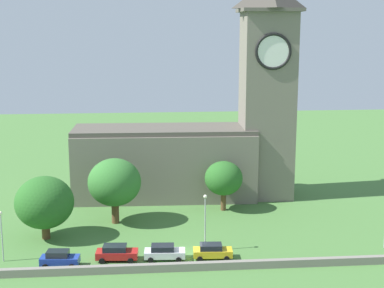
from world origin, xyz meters
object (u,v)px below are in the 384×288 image
(tree_by_tower, at_px, (44,203))
(church, at_px, (206,133))
(car_yellow, at_px, (212,251))
(tree_churchyard, at_px, (224,178))
(streetlamp_west_end, at_px, (1,227))
(tree_riverside_west, at_px, (115,182))
(car_blue, at_px, (59,259))
(car_white, at_px, (164,252))
(car_red, at_px, (116,253))
(streetlamp_west_mid, at_px, (205,214))

(tree_by_tower, bearing_deg, church, 37.12)
(car_yellow, relative_size, tree_churchyard, 0.63)
(streetlamp_west_end, relative_size, tree_riverside_west, 0.67)
(streetlamp_west_end, xyz_separation_m, tree_riverside_west, (12.25, 12.12, 1.64))
(car_yellow, xyz_separation_m, tree_riverside_west, (-11.73, 13.39, 4.84))
(car_blue, xyz_separation_m, streetlamp_west_end, (-6.63, 2.10, 3.14))
(car_yellow, bearing_deg, tree_riverside_west, 131.22)
(car_blue, height_order, car_white, car_blue)
(car_white, bearing_deg, car_yellow, -2.44)
(church, relative_size, car_white, 7.24)
(car_yellow, bearing_deg, tree_churchyard, 77.83)
(car_red, distance_m, streetlamp_west_end, 13.33)
(car_red, bearing_deg, tree_riverside_west, 92.98)
(car_blue, relative_size, car_white, 0.92)
(streetlamp_west_mid, distance_m, tree_riverside_west, 15.76)
(streetlamp_west_end, relative_size, tree_by_tower, 0.74)
(car_white, xyz_separation_m, streetlamp_west_mid, (4.97, 2.05, 3.81))
(church, bearing_deg, streetlamp_west_mid, -96.60)
(tree_riverside_west, bearing_deg, car_red, -87.02)
(car_yellow, height_order, streetlamp_west_mid, streetlamp_west_mid)
(tree_riverside_west, bearing_deg, car_white, -64.89)
(car_red, height_order, streetlamp_west_end, streetlamp_west_end)
(streetlamp_west_end, bearing_deg, tree_riverside_west, 44.70)
(streetlamp_west_end, bearing_deg, tree_churchyard, 30.48)
(tree_churchyard, xyz_separation_m, tree_riverside_west, (-15.53, -4.23, 0.93))
(streetlamp_west_mid, bearing_deg, tree_riverside_west, 135.09)
(tree_churchyard, height_order, tree_by_tower, tree_by_tower)
(car_yellow, bearing_deg, car_red, 177.73)
(streetlamp_west_mid, xyz_separation_m, tree_by_tower, (-19.67, 5.91, 0.06))
(tree_churchyard, bearing_deg, car_yellow, -102.17)
(tree_riverside_west, distance_m, tree_by_tower, 10.04)
(car_yellow, bearing_deg, tree_by_tower, 157.98)
(car_white, relative_size, tree_churchyard, 0.65)
(church, height_order, streetlamp_west_mid, church)
(streetlamp_west_end, height_order, tree_riverside_west, tree_riverside_west)
(streetlamp_west_mid, bearing_deg, car_white, -157.60)
(church, height_order, car_white, church)
(car_white, height_order, streetlamp_west_end, streetlamp_west_end)
(tree_by_tower, bearing_deg, car_blue, -72.08)
(car_white, bearing_deg, car_red, 177.91)
(car_red, relative_size, streetlamp_west_mid, 0.70)
(car_yellow, relative_size, streetlamp_west_end, 0.77)
(car_yellow, relative_size, streetlamp_west_mid, 0.66)
(tree_churchyard, relative_size, tree_by_tower, 0.91)
(streetlamp_west_end, xyz_separation_m, streetlamp_west_mid, (23.38, 1.02, 0.60))
(car_yellow, xyz_separation_m, streetlamp_west_mid, (-0.59, 2.29, 3.80))
(car_white, bearing_deg, tree_by_tower, 151.57)
(streetlamp_west_mid, distance_m, tree_by_tower, 20.53)
(car_yellow, xyz_separation_m, tree_churchyard, (3.80, 17.62, 3.91))
(car_red, xyz_separation_m, car_yellow, (11.05, -0.44, -0.03))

